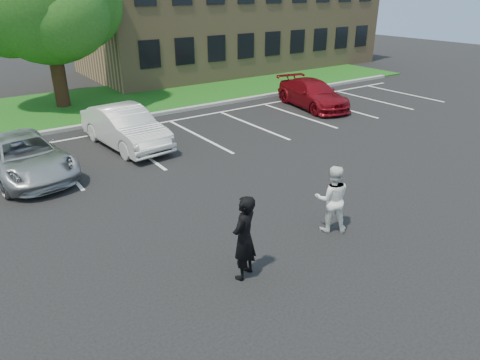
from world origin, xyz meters
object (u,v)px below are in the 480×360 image
(car_red_compact, at_px, (313,94))
(man_black_suit, at_px, (244,238))
(man_white_shirt, at_px, (332,199))
(car_silver_minivan, at_px, (23,156))
(office_building, at_px, (232,11))
(car_white_sedan, at_px, (125,127))

(car_red_compact, bearing_deg, man_black_suit, -129.54)
(man_black_suit, relative_size, man_white_shirt, 1.08)
(man_white_shirt, bearing_deg, man_black_suit, 42.39)
(man_black_suit, distance_m, car_silver_minivan, 9.01)
(man_white_shirt, relative_size, car_silver_minivan, 0.36)
(car_silver_minivan, distance_m, car_red_compact, 14.09)
(office_building, distance_m, man_black_suit, 27.69)
(man_white_shirt, xyz_separation_m, car_red_compact, (8.39, 9.38, -0.19))
(office_building, relative_size, man_black_suit, 11.77)
(car_silver_minivan, relative_size, car_white_sedan, 1.03)
(man_black_suit, relative_size, car_white_sedan, 0.40)
(man_white_shirt, height_order, car_silver_minivan, man_white_shirt)
(man_black_suit, height_order, man_white_shirt, man_black_suit)
(car_white_sedan, relative_size, car_red_compact, 0.98)
(office_building, xyz_separation_m, man_white_shirt, (-12.31, -22.58, -3.28))
(office_building, distance_m, car_red_compact, 14.20)
(man_white_shirt, bearing_deg, car_silver_minivan, -19.44)
(man_black_suit, height_order, car_white_sedan, man_black_suit)
(car_silver_minivan, distance_m, car_white_sedan, 3.91)
(office_building, distance_m, car_silver_minivan, 23.24)
(man_black_suit, xyz_separation_m, man_white_shirt, (2.92, 0.32, -0.07))
(man_white_shirt, xyz_separation_m, car_white_sedan, (-1.84, 9.12, -0.11))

